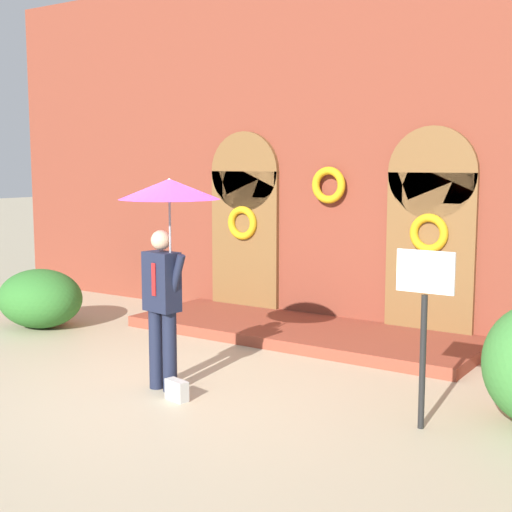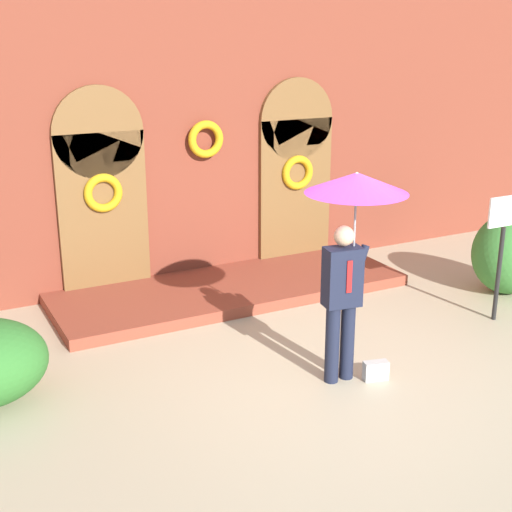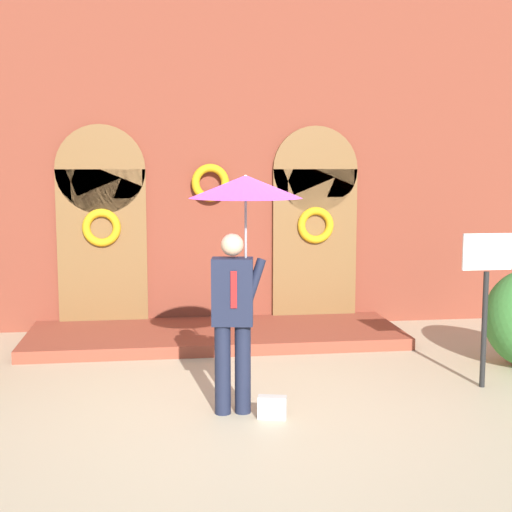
% 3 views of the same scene
% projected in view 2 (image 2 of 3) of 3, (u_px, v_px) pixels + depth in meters
% --- Properties ---
extents(ground_plane, '(80.00, 80.00, 0.00)m').
position_uv_depth(ground_plane, '(346.00, 380.00, 8.03)').
color(ground_plane, tan).
extents(building_facade, '(14.00, 2.30, 5.60)m').
position_uv_depth(building_facade, '(197.00, 105.00, 10.71)').
color(building_facade, brown).
rests_on(building_facade, ground).
extents(person_with_umbrella, '(1.10, 1.10, 2.36)m').
position_uv_depth(person_with_umbrella, '(353.00, 215.00, 7.52)').
color(person_with_umbrella, '#191E33').
rests_on(person_with_umbrella, ground).
extents(handbag, '(0.30, 0.18, 0.22)m').
position_uv_depth(handbag, '(376.00, 371.00, 8.02)').
color(handbag, '#B7B7B2').
rests_on(handbag, ground).
extents(sign_post, '(0.56, 0.06, 1.72)m').
position_uv_depth(sign_post, '(503.00, 237.00, 9.35)').
color(sign_post, black).
rests_on(sign_post, ground).
extents(shrub_right, '(1.12, 1.06, 1.21)m').
position_uv_depth(shrub_right, '(510.00, 254.00, 10.51)').
color(shrub_right, '#387A33').
rests_on(shrub_right, ground).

